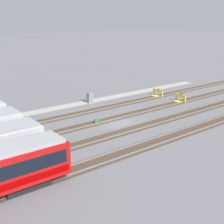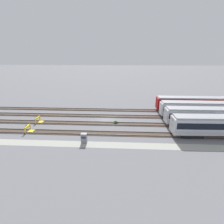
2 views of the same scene
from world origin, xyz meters
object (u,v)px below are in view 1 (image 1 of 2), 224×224
(electrical_cabinet, at_px, (90,98))
(weed_clump, at_px, (97,121))
(bumper_stop_near_inner_track, at_px, (179,99))
(bumper_stop_nearest_track, at_px, (157,93))

(electrical_cabinet, height_order, weed_clump, electrical_cabinet)
(bumper_stop_near_inner_track, bearing_deg, electrical_cabinet, -36.16)
(electrical_cabinet, bearing_deg, weed_clump, 60.75)
(bumper_stop_nearest_track, distance_m, electrical_cabinet, 11.55)
(bumper_stop_near_inner_track, bearing_deg, weed_clump, 1.09)
(bumper_stop_near_inner_track, distance_m, weed_clump, 16.01)
(weed_clump, bearing_deg, electrical_cabinet, -119.25)
(bumper_stop_nearest_track, xyz_separation_m, weed_clump, (15.74, 4.91, -0.27))
(bumper_stop_nearest_track, relative_size, electrical_cabinet, 1.26)
(bumper_stop_nearest_track, bearing_deg, bumper_stop_near_inner_track, 93.32)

